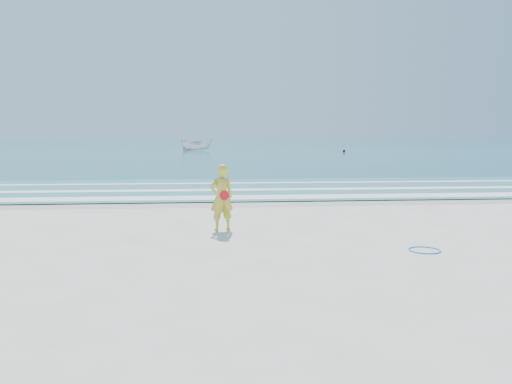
{
  "coord_description": "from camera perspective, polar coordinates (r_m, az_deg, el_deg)",
  "views": [
    {
      "loc": [
        -1.02,
        -10.47,
        2.68
      ],
      "look_at": [
        0.25,
        4.0,
        1.0
      ],
      "focal_mm": 35.0,
      "sensor_mm": 36.0,
      "label": 1
    }
  ],
  "objects": [
    {
      "name": "hoop",
      "position": [
        12.27,
        18.71,
        -6.31
      ],
      "size": [
        0.83,
        0.83,
        0.03
      ],
      "primitive_type": "torus",
      "rotation": [
        0.0,
        0.0,
        0.15
      ],
      "color": "#0E67FF",
      "rests_on": "ground"
    },
    {
      "name": "shallow",
      "position": [
        24.63,
        -2.61,
        0.45
      ],
      "size": [
        400.0,
        10.0,
        0.01
      ],
      "primitive_type": "cube",
      "color": "#59B7AD",
      "rests_on": "ocean"
    },
    {
      "name": "wet_sand",
      "position": [
        19.68,
        -1.99,
        -1.23
      ],
      "size": [
        400.0,
        2.4,
        0.0
      ],
      "primitive_type": "cube",
      "color": "#B2A893",
      "rests_on": "ground"
    },
    {
      "name": "woman",
      "position": [
        13.93,
        -3.97,
        -0.64
      ],
      "size": [
        0.78,
        0.64,
        1.86
      ],
      "color": "gold",
      "rests_on": "ground"
    },
    {
      "name": "foam_far",
      "position": [
        27.12,
        -2.83,
        1.03
      ],
      "size": [
        400.0,
        0.6,
        0.01
      ],
      "primitive_type": "cube",
      "color": "white",
      "rests_on": "shallow"
    },
    {
      "name": "buoy",
      "position": [
        75.48,
        10.03,
        4.64
      ],
      "size": [
        0.4,
        0.4,
        0.4
      ],
      "primitive_type": "sphere",
      "color": "black",
      "rests_on": "ocean"
    },
    {
      "name": "foam_mid",
      "position": [
        23.84,
        -2.53,
        0.26
      ],
      "size": [
        400.0,
        0.9,
        0.01
      ],
      "primitive_type": "cube",
      "color": "white",
      "rests_on": "shallow"
    },
    {
      "name": "ground",
      "position": [
        10.86,
        0.54,
        -7.69
      ],
      "size": [
        400.0,
        400.0,
        0.0
      ],
      "primitive_type": "plane",
      "color": "silver",
      "rests_on": "ground"
    },
    {
      "name": "boat",
      "position": [
        81.91,
        -6.8,
        5.4
      ],
      "size": [
        5.49,
        3.3,
        1.99
      ],
      "primitive_type": "imported",
      "rotation": [
        0.0,
        0.0,
        1.85
      ],
      "color": "silver",
      "rests_on": "ocean"
    },
    {
      "name": "foam_near",
      "position": [
        20.96,
        -2.18,
        -0.61
      ],
      "size": [
        400.0,
        1.4,
        0.01
      ],
      "primitive_type": "cube",
      "color": "white",
      "rests_on": "shallow"
    },
    {
      "name": "ocean",
      "position": [
        115.51,
        -4.52,
        5.25
      ],
      "size": [
        400.0,
        190.0,
        0.04
      ],
      "primitive_type": "cube",
      "color": "#19727F",
      "rests_on": "ground"
    }
  ]
}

